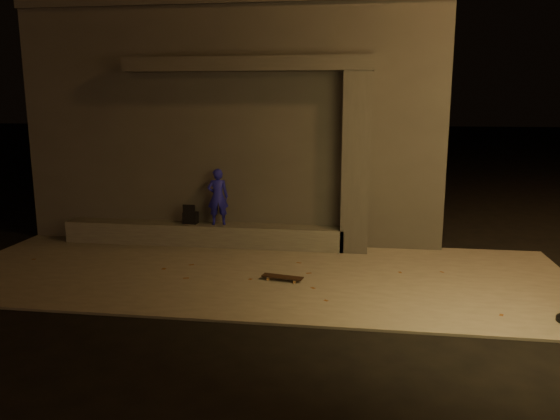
% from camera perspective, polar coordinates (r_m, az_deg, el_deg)
% --- Properties ---
extents(ground, '(120.00, 120.00, 0.00)m').
position_cam_1_polar(ground, '(8.05, -5.15, -11.13)').
color(ground, black).
rests_on(ground, ground).
extents(sidewalk, '(11.00, 4.40, 0.04)m').
position_cam_1_polar(sidewalk, '(9.88, -2.44, -6.64)').
color(sidewalk, '#635E57').
rests_on(sidewalk, ground).
extents(building, '(9.00, 5.10, 5.22)m').
position_cam_1_polar(building, '(14.00, -3.14, 9.47)').
color(building, '#3C3936').
rests_on(building, ground).
extents(ledge, '(6.00, 0.55, 0.45)m').
position_cam_1_polar(ledge, '(11.79, -8.04, -2.51)').
color(ledge, '#4D4B45').
rests_on(ledge, sidewalk).
extents(column, '(0.55, 0.55, 3.60)m').
position_cam_1_polar(column, '(11.04, 7.93, 4.86)').
color(column, '#3C3936').
rests_on(column, sidewalk).
extents(canopy, '(5.00, 0.70, 0.28)m').
position_cam_1_polar(canopy, '(11.28, -3.43, 14.96)').
color(canopy, '#3C3936').
rests_on(canopy, column).
extents(skateboarder, '(0.49, 0.37, 1.19)m').
position_cam_1_polar(skateboarder, '(11.53, -6.51, 1.39)').
color(skateboarder, '#171695').
rests_on(skateboarder, ledge).
extents(backpack, '(0.31, 0.21, 0.42)m').
position_cam_1_polar(backpack, '(11.79, -9.34, -0.70)').
color(backpack, black).
rests_on(backpack, ledge).
extents(skateboard, '(0.74, 0.32, 0.08)m').
position_cam_1_polar(skateboard, '(9.41, 0.26, -7.02)').
color(skateboard, black).
rests_on(skateboard, sidewalk).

